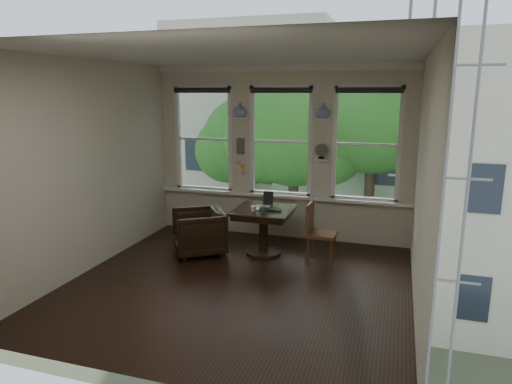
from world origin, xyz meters
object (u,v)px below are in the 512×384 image
(table, at_px, (263,232))
(mug, at_px, (254,208))
(armchair_left, at_px, (199,232))
(side_chair_right, at_px, (322,234))
(laptop, at_px, (269,210))

(table, relative_size, mug, 9.23)
(armchair_left, height_order, mug, mug)
(armchair_left, xyz_separation_m, mug, (0.89, 0.09, 0.44))
(side_chair_right, bearing_deg, laptop, 92.24)
(table, distance_m, mug, 0.47)
(armchair_left, distance_m, mug, 0.99)
(table, xyz_separation_m, side_chair_right, (0.94, -0.08, 0.09))
(laptop, xyz_separation_m, mug, (-0.23, -0.09, 0.03))
(table, height_order, side_chair_right, side_chair_right)
(armchair_left, height_order, laptop, laptop)
(side_chair_right, bearing_deg, mug, 96.86)
(side_chair_right, bearing_deg, table, 86.26)
(armchair_left, xyz_separation_m, laptop, (1.11, 0.18, 0.40))
(table, relative_size, laptop, 2.61)
(armchair_left, distance_m, laptop, 1.20)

